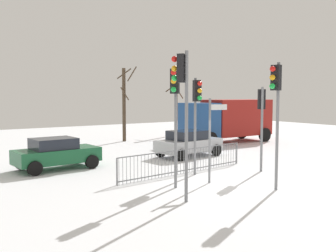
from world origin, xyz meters
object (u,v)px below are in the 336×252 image
traffic_light_rear_left (175,99)px  car_green_mid (56,153)px  traffic_light_foreground_left (261,110)px  car_silver_near (188,143)px  bare_tree_left (124,103)px  delivery_truck (228,118)px  direction_sign_post (211,136)px  traffic_light_rear_right (276,97)px  traffic_light_mid_right (197,104)px  bare_tree_right (176,105)px  traffic_light_foreground_right (182,92)px

traffic_light_rear_left → car_green_mid: size_ratio=1.15×
traffic_light_foreground_left → car_silver_near: (-0.24, 5.11, -2.03)m
bare_tree_left → delivery_truck: bearing=-39.2°
direction_sign_post → car_green_mid: bearing=136.6°
car_green_mid → traffic_light_rear_right: bearing=-62.4°
traffic_light_foreground_left → direction_sign_post: traffic_light_foreground_left is taller
car_silver_near → car_green_mid: bearing=170.3°
traffic_light_mid_right → traffic_light_foreground_left: bearing=175.8°
traffic_light_rear_left → delivery_truck: bearing=-93.9°
traffic_light_rear_left → direction_sign_post: 2.24m
car_green_mid → bare_tree_right: bearing=30.6°
delivery_truck → bare_tree_right: 6.33m
traffic_light_foreground_right → car_silver_near: traffic_light_foreground_right is taller
traffic_light_rear_left → car_silver_near: size_ratio=1.14×
traffic_light_mid_right → car_green_mid: (-4.56, 4.72, -2.30)m
traffic_light_rear_right → bare_tree_right: (8.29, 17.82, -0.83)m
traffic_light_mid_right → direction_sign_post: traffic_light_mid_right is taller
traffic_light_mid_right → traffic_light_foreground_right: (-2.95, -2.98, 0.48)m
traffic_light_mid_right → car_silver_near: 5.60m
direction_sign_post → traffic_light_mid_right: bearing=86.2°
car_green_mid → car_silver_near: 7.38m
bare_tree_left → traffic_light_rear_left: bearing=-110.8°
traffic_light_rear_right → bare_tree_left: (2.54, 16.33, -0.52)m
car_green_mid → traffic_light_mid_right: bearing=-50.2°
traffic_light_mid_right → bare_tree_left: bearing=-92.9°
traffic_light_foreground_right → direction_sign_post: size_ratio=1.46×
traffic_light_rear_left → delivery_truck: (11.23, 9.28, -1.56)m
traffic_light_mid_right → delivery_truck: (9.08, 7.85, -1.33)m
car_silver_near → bare_tree_left: size_ratio=0.72×
delivery_truck → traffic_light_rear_right: bearing=54.0°
car_silver_near → bare_tree_left: bearing=81.1°
car_green_mid → delivery_truck: 14.03m
traffic_light_foreground_left → car_green_mid: 9.64m
direction_sign_post → bare_tree_left: bare_tree_left is taller
car_green_mid → car_silver_near: size_ratio=0.99×
car_green_mid → bare_tree_left: (7.75, 7.92, 2.10)m
traffic_light_foreground_left → traffic_light_foreground_right: bearing=-124.7°
delivery_truck → bare_tree_right: size_ratio=1.46×
traffic_light_mid_right → traffic_light_foreground_right: bearing=56.7°
traffic_light_rear_right → car_green_mid: traffic_light_rear_right is taller
traffic_light_rear_left → car_green_mid: 7.08m
traffic_light_foreground_left → traffic_light_rear_left: size_ratio=0.85×
traffic_light_foreground_left → direction_sign_post: 3.66m
traffic_light_rear_right → direction_sign_post: size_ratio=1.39×
direction_sign_post → car_silver_near: 6.66m
traffic_light_rear_right → traffic_light_foreground_right: 3.68m
traffic_light_foreground_left → car_green_mid: traffic_light_foreground_left is taller
traffic_light_foreground_left → traffic_light_rear_left: (-5.19, -0.58, 0.51)m
traffic_light_foreground_left → delivery_truck: 10.64m
traffic_light_foreground_right → traffic_light_rear_left: bearing=30.1°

